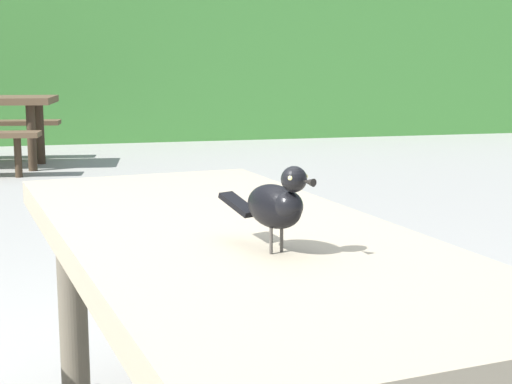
{
  "coord_description": "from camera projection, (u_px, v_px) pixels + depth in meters",
  "views": [
    {
      "loc": [
        -0.03,
        -1.8,
        1.13
      ],
      "look_at": [
        0.39,
        -0.17,
        0.84
      ],
      "focal_mm": 54.25,
      "sensor_mm": 36.0,
      "label": 1
    }
  ],
  "objects": [
    {
      "name": "picnic_table_foreground",
      "position": [
        230.0,
        303.0,
        1.85
      ],
      "size": [
        1.9,
        1.93,
        0.74
      ],
      "color": "gray",
      "rests_on": "ground"
    },
    {
      "name": "bird_grackle",
      "position": [
        278.0,
        204.0,
        1.56
      ],
      "size": [
        0.15,
        0.27,
        0.18
      ],
      "color": "black",
      "rests_on": "picnic_table_foreground"
    },
    {
      "name": "hedge_wall",
      "position": [
        60.0,
        65.0,
        10.75
      ],
      "size": [
        28.0,
        1.47,
        2.08
      ],
      "primitive_type": "cube",
      "color": "#428438",
      "rests_on": "ground"
    }
  ]
}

